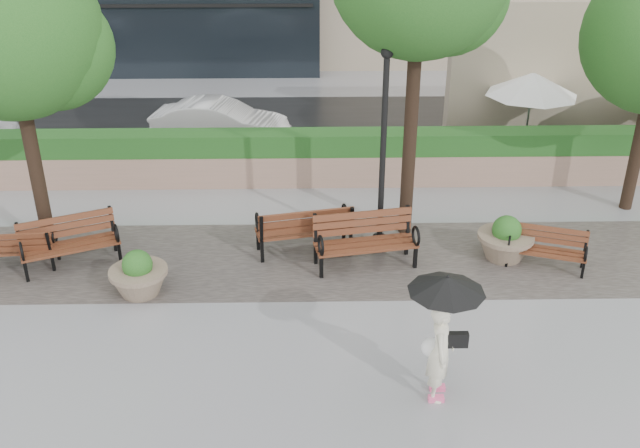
{
  "coord_description": "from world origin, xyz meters",
  "views": [
    {
      "loc": [
        0.48,
        -9.75,
        7.23
      ],
      "look_at": [
        0.72,
        2.43,
        1.1
      ],
      "focal_mm": 40.0,
      "sensor_mm": 36.0,
      "label": 1
    }
  ],
  "objects_px": {
    "bench_3": "(365,252)",
    "bench_4": "(545,257)",
    "planter_left": "(139,277)",
    "pedestrian": "(443,326)",
    "bench_1": "(72,253)",
    "car_right": "(220,123)",
    "bench_0": "(15,256)",
    "lamppost": "(382,166)",
    "planter_right": "(505,242)",
    "bench_2": "(304,238)"
  },
  "relations": [
    {
      "from": "bench_0",
      "to": "bench_1",
      "type": "bearing_deg",
      "value": 177.99
    },
    {
      "from": "planter_left",
      "to": "lamppost",
      "type": "height_order",
      "value": "lamppost"
    },
    {
      "from": "bench_3",
      "to": "planter_left",
      "type": "height_order",
      "value": "bench_3"
    },
    {
      "from": "lamppost",
      "to": "pedestrian",
      "type": "height_order",
      "value": "lamppost"
    },
    {
      "from": "bench_4",
      "to": "lamppost",
      "type": "relative_size",
      "value": 0.38
    },
    {
      "from": "car_right",
      "to": "bench_4",
      "type": "bearing_deg",
      "value": -125.12
    },
    {
      "from": "bench_0",
      "to": "bench_3",
      "type": "relative_size",
      "value": 0.78
    },
    {
      "from": "planter_left",
      "to": "pedestrian",
      "type": "height_order",
      "value": "pedestrian"
    },
    {
      "from": "planter_right",
      "to": "lamppost",
      "type": "bearing_deg",
      "value": 169.33
    },
    {
      "from": "bench_3",
      "to": "bench_1",
      "type": "bearing_deg",
      "value": 168.28
    },
    {
      "from": "car_right",
      "to": "bench_3",
      "type": "bearing_deg",
      "value": -143.03
    },
    {
      "from": "bench_1",
      "to": "bench_4",
      "type": "bearing_deg",
      "value": -25.39
    },
    {
      "from": "bench_2",
      "to": "lamppost",
      "type": "bearing_deg",
      "value": 171.27
    },
    {
      "from": "lamppost",
      "to": "pedestrian",
      "type": "relative_size",
      "value": 2.06
    },
    {
      "from": "planter_left",
      "to": "lamppost",
      "type": "relative_size",
      "value": 0.26
    },
    {
      "from": "bench_2",
      "to": "bench_3",
      "type": "xyz_separation_m",
      "value": [
        1.22,
        -0.63,
        0.01
      ]
    },
    {
      "from": "bench_0",
      "to": "bench_4",
      "type": "bearing_deg",
      "value": 173.99
    },
    {
      "from": "pedestrian",
      "to": "car_right",
      "type": "bearing_deg",
      "value": 35.3
    },
    {
      "from": "bench_3",
      "to": "planter_right",
      "type": "xyz_separation_m",
      "value": [
        2.88,
        0.25,
        0.05
      ]
    },
    {
      "from": "pedestrian",
      "to": "lamppost",
      "type": "bearing_deg",
      "value": 18.91
    },
    {
      "from": "bench_0",
      "to": "car_right",
      "type": "xyz_separation_m",
      "value": [
        3.37,
        7.04,
        0.38
      ]
    },
    {
      "from": "bench_3",
      "to": "pedestrian",
      "type": "relative_size",
      "value": 1.03
    },
    {
      "from": "planter_right",
      "to": "pedestrian",
      "type": "xyz_separation_m",
      "value": [
        -2.07,
        -4.18,
        0.89
      ]
    },
    {
      "from": "bench_0",
      "to": "pedestrian",
      "type": "bearing_deg",
      "value": 147.95
    },
    {
      "from": "lamppost",
      "to": "planter_right",
      "type": "bearing_deg",
      "value": -10.67
    },
    {
      "from": "bench_1",
      "to": "bench_3",
      "type": "bearing_deg",
      "value": -24.99
    },
    {
      "from": "bench_1",
      "to": "pedestrian",
      "type": "height_order",
      "value": "pedestrian"
    },
    {
      "from": "pedestrian",
      "to": "planter_left",
      "type": "bearing_deg",
      "value": 73.35
    },
    {
      "from": "bench_3",
      "to": "planter_right",
      "type": "bearing_deg",
      "value": -5.71
    },
    {
      "from": "planter_left",
      "to": "car_right",
      "type": "distance_m",
      "value": 8.11
    },
    {
      "from": "bench_1",
      "to": "car_right",
      "type": "bearing_deg",
      "value": 48.18
    },
    {
      "from": "bench_4",
      "to": "pedestrian",
      "type": "xyz_separation_m",
      "value": [
        -2.8,
        -3.8,
        1.02
      ]
    },
    {
      "from": "planter_left",
      "to": "planter_right",
      "type": "xyz_separation_m",
      "value": [
        7.19,
        1.22,
        0.02
      ]
    },
    {
      "from": "planter_right",
      "to": "lamppost",
      "type": "relative_size",
      "value": 0.27
    },
    {
      "from": "car_right",
      "to": "lamppost",
      "type": "bearing_deg",
      "value": -138.11
    },
    {
      "from": "bench_1",
      "to": "bench_2",
      "type": "xyz_separation_m",
      "value": [
        4.67,
        0.51,
        0.01
      ]
    },
    {
      "from": "bench_4",
      "to": "planter_right",
      "type": "height_order",
      "value": "planter_right"
    },
    {
      "from": "bench_2",
      "to": "bench_0",
      "type": "bearing_deg",
      "value": -6.54
    },
    {
      "from": "bench_0",
      "to": "bench_1",
      "type": "xyz_separation_m",
      "value": [
        1.11,
        0.06,
        0.04
      ]
    },
    {
      "from": "bench_2",
      "to": "pedestrian",
      "type": "relative_size",
      "value": 1.0
    },
    {
      "from": "bench_3",
      "to": "pedestrian",
      "type": "bearing_deg",
      "value": -89.07
    },
    {
      "from": "bench_3",
      "to": "bench_4",
      "type": "xyz_separation_m",
      "value": [
        3.6,
        -0.14,
        -0.08
      ]
    },
    {
      "from": "bench_4",
      "to": "planter_left",
      "type": "relative_size",
      "value": 1.49
    },
    {
      "from": "bench_2",
      "to": "bench_3",
      "type": "bearing_deg",
      "value": 140.67
    },
    {
      "from": "bench_1",
      "to": "bench_4",
      "type": "relative_size",
      "value": 1.24
    },
    {
      "from": "car_right",
      "to": "pedestrian",
      "type": "xyz_separation_m",
      "value": [
        4.44,
        -11.03,
        0.62
      ]
    },
    {
      "from": "bench_1",
      "to": "car_right",
      "type": "xyz_separation_m",
      "value": [
        2.26,
        6.99,
        0.34
      ]
    },
    {
      "from": "planter_left",
      "to": "planter_right",
      "type": "distance_m",
      "value": 7.29
    },
    {
      "from": "bench_3",
      "to": "planter_left",
      "type": "bearing_deg",
      "value": -177.89
    },
    {
      "from": "bench_0",
      "to": "car_right",
      "type": "height_order",
      "value": "car_right"
    }
  ]
}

